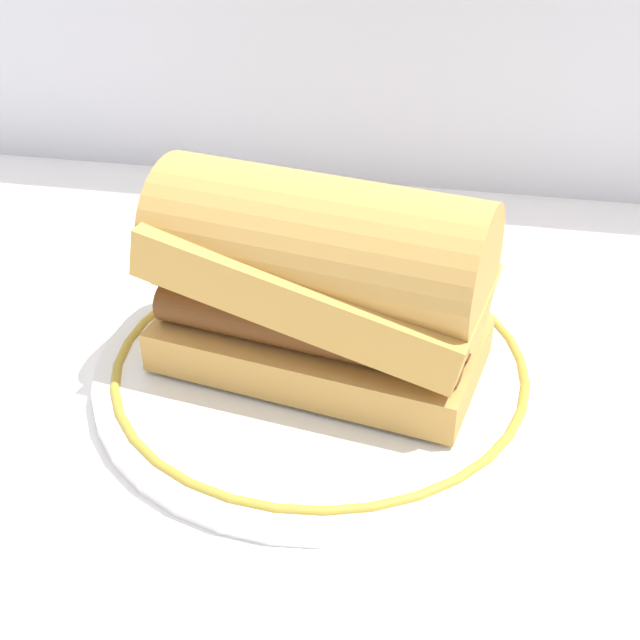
% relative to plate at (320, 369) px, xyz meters
% --- Properties ---
extents(ground_plane, '(1.50, 1.50, 0.00)m').
position_rel_plate_xyz_m(ground_plane, '(-0.02, -0.01, -0.01)').
color(ground_plane, white).
extents(plate, '(0.28, 0.28, 0.01)m').
position_rel_plate_xyz_m(plate, '(0.00, 0.00, 0.00)').
color(plate, white).
rests_on(plate, ground_plane).
extents(sausage_sandwich, '(0.21, 0.13, 0.12)m').
position_rel_plate_xyz_m(sausage_sandwich, '(-0.00, -0.00, 0.07)').
color(sausage_sandwich, '#C69147').
rests_on(sausage_sandwich, plate).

